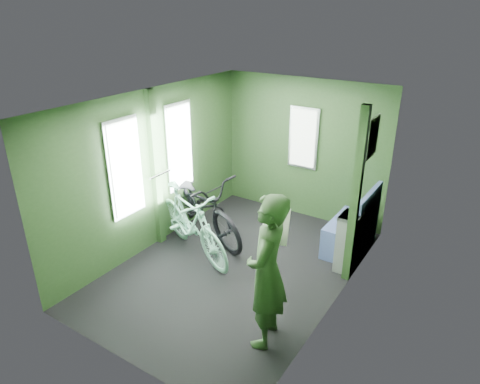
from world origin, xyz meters
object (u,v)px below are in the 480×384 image
object	(u,v)px
waste_box	(348,242)
bicycle_mint	(193,255)
passenger	(267,272)
bicycle_black	(202,235)
bench_seat	(351,233)

from	to	relation	value
waste_box	bicycle_mint	bearing A→B (deg)	-156.12
bicycle_mint	passenger	bearing A→B (deg)	-94.95
bicycle_black	waste_box	size ratio (longest dim) A/B	2.53
bicycle_mint	waste_box	xyz separation A→B (m)	(1.96, 0.87, 0.41)
bicycle_black	bicycle_mint	bearing A→B (deg)	-133.26
waste_box	bench_seat	world-z (taller)	bench_seat
bicycle_black	waste_box	bearing A→B (deg)	-59.15
bicycle_mint	passenger	xyz separation A→B (m)	(1.70, -0.88, 0.85)
bicycle_black	bench_seat	bearing A→B (deg)	-46.20
bicycle_mint	waste_box	distance (m)	2.18
bicycle_black	bench_seat	size ratio (longest dim) A/B	2.11
bench_seat	passenger	bearing A→B (deg)	-93.32
bench_seat	bicycle_black	bearing A→B (deg)	-158.40
bicycle_mint	waste_box	world-z (taller)	waste_box
bicycle_black	bicycle_mint	world-z (taller)	bicycle_black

